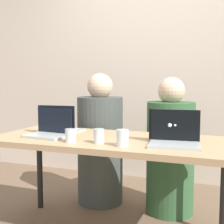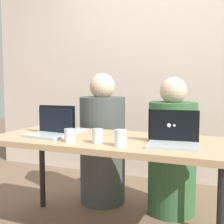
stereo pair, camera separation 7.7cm
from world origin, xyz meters
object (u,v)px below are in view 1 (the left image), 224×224
object	(u,v)px
person_on_right	(170,153)
water_glass_right	(122,139)
laptop_front_left	(49,130)
water_glass_left	(71,136)
water_glass_center	(99,137)
laptop_back_right	(172,133)
laptop_front_right	(175,138)
person_on_left	(100,146)
laptop_back_left	(61,126)

from	to	relation	value
person_on_right	water_glass_right	distance (m)	0.91
laptop_front_left	water_glass_left	distance (m)	0.28
water_glass_center	laptop_back_right	bearing A→B (deg)	32.24
person_on_right	water_glass_left	distance (m)	1.03
person_on_right	laptop_front_right	bearing A→B (deg)	93.30
person_on_left	person_on_right	xyz separation A→B (m)	(0.66, 0.00, -0.02)
person_on_left	laptop_front_left	xyz separation A→B (m)	(-0.10, -0.72, 0.25)
water_glass_left	water_glass_right	size ratio (longest dim) A/B	0.84
person_on_left	laptop_back_left	world-z (taller)	person_on_left
laptop_back_right	water_glass_left	bearing A→B (deg)	27.11
water_glass_right	laptop_front_right	bearing A→B (deg)	25.33
laptop_back_left	laptop_front_right	bearing A→B (deg)	165.12
water_glass_center	laptop_front_right	bearing A→B (deg)	12.91
water_glass_right	water_glass_left	bearing A→B (deg)	178.76
laptop_front_right	laptop_front_left	size ratio (longest dim) A/B	1.03
person_on_right	water_glass_left	world-z (taller)	person_on_right
person_on_right	laptop_front_left	size ratio (longest dim) A/B	3.62
laptop_back_right	water_glass_right	size ratio (longest dim) A/B	2.81
person_on_right	laptop_back_left	distance (m)	0.98
laptop_front_right	person_on_right	bearing A→B (deg)	94.74
person_on_right	laptop_back_left	size ratio (longest dim) A/B	3.74
water_glass_right	person_on_right	bearing A→B (deg)	80.15
person_on_left	water_glass_center	bearing A→B (deg)	121.89
person_on_left	laptop_back_right	size ratio (longest dim) A/B	4.16
laptop_back_right	person_on_right	bearing A→B (deg)	-77.42
laptop_back_left	person_on_left	bearing A→B (deg)	-105.37
person_on_right	water_glass_center	xyz separation A→B (m)	(-0.32, -0.83, 0.26)
water_glass_left	laptop_front_left	bearing A→B (deg)	151.85
water_glass_center	person_on_right	bearing A→B (deg)	68.74
person_on_left	water_glass_right	size ratio (longest dim) A/B	11.68
water_glass_left	water_glass_center	distance (m)	0.19
laptop_back_left	laptop_front_left	bearing A→B (deg)	89.62
laptop_back_left	person_on_right	bearing A→B (deg)	-148.81
person_on_left	person_on_right	bearing A→B (deg)	-170.29
water_glass_center	person_on_left	bearing A→B (deg)	112.18
laptop_back_left	water_glass_left	size ratio (longest dim) A/B	3.59
person_on_right	laptop_front_right	xyz separation A→B (m)	(0.15, -0.72, 0.27)
laptop_back_right	laptop_back_left	bearing A→B (deg)	0.16
laptop_front_left	person_on_left	bearing A→B (deg)	88.09
laptop_front_right	water_glass_left	world-z (taller)	laptop_front_right
laptop_back_right	water_glass_center	xyz separation A→B (m)	(-0.43, -0.27, -0.01)
laptop_back_left	water_glass_center	xyz separation A→B (m)	(0.45, -0.29, -0.01)
person_on_left	water_glass_right	distance (m)	1.03
person_on_left	laptop_back_right	world-z (taller)	person_on_left
laptop_front_right	laptop_back_right	world-z (taller)	laptop_front_right
person_on_right	water_glass_right	xyz separation A→B (m)	(-0.15, -0.86, 0.26)
person_on_left	laptop_front_left	world-z (taller)	person_on_left
laptop_back_left	water_glass_right	distance (m)	0.70
laptop_front_right	laptop_front_left	bearing A→B (deg)	173.11
laptop_front_right	laptop_back_right	distance (m)	0.17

